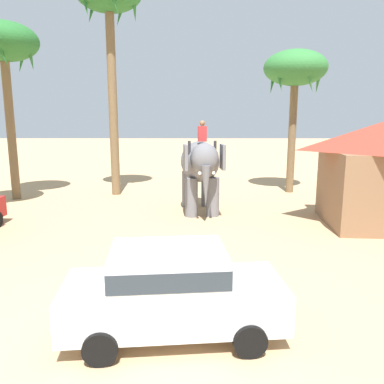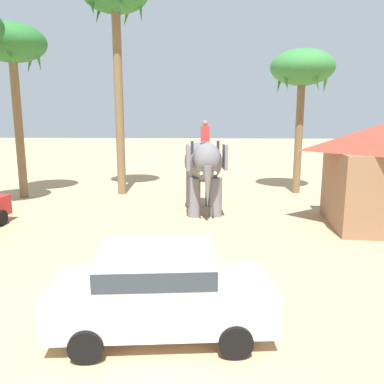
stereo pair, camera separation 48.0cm
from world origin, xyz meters
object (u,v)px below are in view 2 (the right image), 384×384
object	(u,v)px
elephant_with_mahout	(204,166)
palm_tree_near_hut	(12,48)
palm_tree_left_of_road	(302,71)
palm_tree_far_back	(116,3)
car_sedan_foreground	(160,288)
signboard_yellow	(372,184)

from	to	relation	value
elephant_with_mahout	palm_tree_near_hut	world-z (taller)	palm_tree_near_hut
palm_tree_left_of_road	palm_tree_far_back	distance (m)	9.72
elephant_with_mahout	palm_tree_near_hut	bearing A→B (deg)	163.79
car_sedan_foreground	palm_tree_far_back	xyz separation A→B (m)	(-3.66, 13.28, 8.41)
elephant_with_mahout	signboard_yellow	distance (m)	6.46
palm_tree_left_of_road	signboard_yellow	bearing A→B (deg)	-80.64
palm_tree_near_hut	palm_tree_far_back	bearing A→B (deg)	13.41
palm_tree_far_back	signboard_yellow	xyz separation A→B (m)	(10.32, -6.17, -7.65)
elephant_with_mahout	palm_tree_far_back	distance (m)	9.32
car_sedan_foreground	palm_tree_far_back	world-z (taller)	palm_tree_far_back
elephant_with_mahout	car_sedan_foreground	bearing A→B (deg)	-94.04
car_sedan_foreground	elephant_with_mahout	xyz separation A→B (m)	(0.67, 9.52, 1.06)
palm_tree_left_of_road	palm_tree_far_back	bearing A→B (deg)	-175.83
palm_tree_near_hut	palm_tree_far_back	xyz separation A→B (m)	(4.72, 1.13, 2.19)
palm_tree_far_back	elephant_with_mahout	bearing A→B (deg)	-40.93
elephant_with_mahout	palm_tree_left_of_road	bearing A→B (deg)	42.34
palm_tree_near_hut	palm_tree_left_of_road	bearing A→B (deg)	7.36
elephant_with_mahout	palm_tree_left_of_road	distance (m)	7.82
palm_tree_near_hut	car_sedan_foreground	bearing A→B (deg)	-55.42
signboard_yellow	palm_tree_left_of_road	bearing A→B (deg)	99.36
car_sedan_foreground	elephant_with_mahout	size ratio (longest dim) A/B	1.07
palm_tree_far_back	palm_tree_left_of_road	bearing A→B (deg)	4.17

